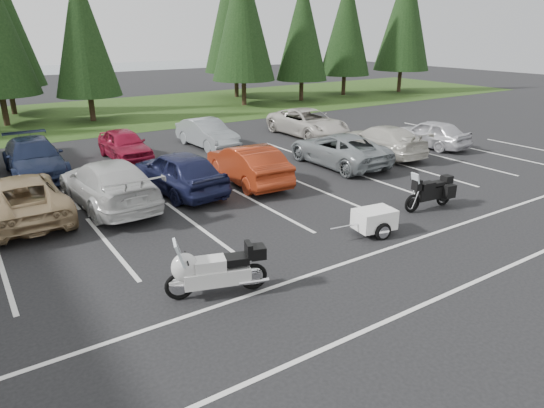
{
  "coord_description": "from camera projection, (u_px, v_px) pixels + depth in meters",
  "views": [
    {
      "loc": [
        -8.0,
        -11.91,
        5.77
      ],
      "look_at": [
        -0.39,
        -0.5,
        0.81
      ],
      "focal_mm": 32.0,
      "sensor_mm": 36.0,
      "label": 1
    }
  ],
  "objects": [
    {
      "name": "conifer_6",
      "position": [
        243.0,
        16.0,
        36.71
      ],
      "size": [
        4.93,
        4.93,
        11.48
      ],
      "color": "#332316",
      "rests_on": "ground"
    },
    {
      "name": "car_near_2",
      "position": [
        20.0,
        197.0,
        15.4
      ],
      "size": [
        2.49,
        5.28,
        1.46
      ],
      "primitive_type": "imported",
      "rotation": [
        0.0,
        0.0,
        3.15
      ],
      "color": "#9D825B",
      "rests_on": "ground"
    },
    {
      "name": "car_near_6",
      "position": [
        338.0,
        149.0,
        21.62
      ],
      "size": [
        2.41,
        5.16,
        1.43
      ],
      "primitive_type": "imported",
      "rotation": [
        0.0,
        0.0,
        3.13
      ],
      "color": "gray",
      "rests_on": "ground"
    },
    {
      "name": "touring_motorcycle",
      "position": [
        216.0,
        266.0,
        10.95
      ],
      "size": [
        2.74,
        1.57,
        1.45
      ],
      "primitive_type": null,
      "rotation": [
        0.0,
        0.0,
        -0.31
      ],
      "color": "silver",
      "rests_on": "ground"
    },
    {
      "name": "conifer_9",
      "position": [
        405.0,
        14.0,
        44.84
      ],
      "size": [
        5.19,
        5.19,
        12.1
      ],
      "color": "#332316",
      "rests_on": "ground"
    },
    {
      "name": "conifer_8",
      "position": [
        347.0,
        24.0,
        43.03
      ],
      "size": [
        4.53,
        4.53,
        10.56
      ],
      "color": "#332316",
      "rests_on": "ground"
    },
    {
      "name": "ground",
      "position": [
        273.0,
        221.0,
        15.45
      ],
      "size": [
        120.0,
        120.0,
        0.0
      ],
      "primitive_type": "plane",
      "color": "black",
      "rests_on": "ground"
    },
    {
      "name": "conifer_back_c",
      "position": [
        235.0,
        7.0,
        41.17
      ],
      "size": [
        5.5,
        5.5,
        12.81
      ],
      "color": "#332316",
      "rests_on": "ground"
    },
    {
      "name": "adventure_motorcycle",
      "position": [
        429.0,
        189.0,
        16.28
      ],
      "size": [
        2.34,
        1.01,
        1.39
      ],
      "primitive_type": null,
      "rotation": [
        0.0,
        0.0,
        -0.1
      ],
      "color": "black",
      "rests_on": "ground"
    },
    {
      "name": "conifer_7",
      "position": [
        303.0,
        28.0,
        39.66
      ],
      "size": [
        4.27,
        4.27,
        9.94
      ],
      "color": "#332316",
      "rests_on": "ground"
    },
    {
      "name": "car_near_5",
      "position": [
        248.0,
        164.0,
        19.07
      ],
      "size": [
        1.94,
        4.75,
        1.53
      ],
      "primitive_type": "imported",
      "rotation": [
        0.0,
        0.0,
        3.07
      ],
      "color": "#9B2E13",
      "rests_on": "ground"
    },
    {
      "name": "car_far_2",
      "position": [
        125.0,
        144.0,
        22.59
      ],
      "size": [
        1.68,
        4.1,
        1.39
      ],
      "primitive_type": "imported",
      "rotation": [
        0.0,
        0.0,
        0.01
      ],
      "color": "maroon",
      "rests_on": "ground"
    },
    {
      "name": "car_near_7",
      "position": [
        381.0,
        140.0,
        23.31
      ],
      "size": [
        2.25,
        5.03,
        1.43
      ],
      "primitive_type": "imported",
      "rotation": [
        0.0,
        0.0,
        3.09
      ],
      "color": "beige",
      "rests_on": "ground"
    },
    {
      "name": "car_near_4",
      "position": [
        178.0,
        172.0,
        17.9
      ],
      "size": [
        2.35,
        4.89,
        1.61
      ],
      "primitive_type": "imported",
      "rotation": [
        0.0,
        0.0,
        3.24
      ],
      "color": "#181C3D",
      "rests_on": "ground"
    },
    {
      "name": "conifer_5",
      "position": [
        82.0,
        31.0,
        30.43
      ],
      "size": [
        4.14,
        4.14,
        9.63
      ],
      "color": "#332316",
      "rests_on": "ground"
    },
    {
      "name": "stall_markings",
      "position": [
        242.0,
        203.0,
        17.01
      ],
      "size": [
        32.0,
        16.0,
        0.01
      ],
      "primitive_type": "cube",
      "color": "silver",
      "rests_on": "ground"
    },
    {
      "name": "car_near_8",
      "position": [
        430.0,
        133.0,
        24.97
      ],
      "size": [
        2.01,
        4.27,
        1.41
      ],
      "primitive_type": "imported",
      "rotation": [
        0.0,
        0.0,
        3.23
      ],
      "color": "silver",
      "rests_on": "ground"
    },
    {
      "name": "grass_strip",
      "position": [
        84.0,
        116.0,
        34.22
      ],
      "size": [
        80.0,
        16.0,
        0.01
      ],
      "primitive_type": "cube",
      "color": "#213812",
      "rests_on": "ground"
    },
    {
      "name": "lake_water",
      "position": [
        55.0,
        78.0,
        60.56
      ],
      "size": [
        70.0,
        50.0,
        0.02
      ],
      "primitive_type": "cube",
      "color": "slate",
      "rests_on": "ground"
    },
    {
      "name": "car_far_1",
      "position": [
        34.0,
        158.0,
        20.0
      ],
      "size": [
        2.21,
        5.23,
        1.51
      ],
      "primitive_type": "imported",
      "rotation": [
        0.0,
        0.0,
        -0.02
      ],
      "color": "#161F38",
      "rests_on": "ground"
    },
    {
      "name": "car_far_3",
      "position": [
        207.0,
        133.0,
        24.93
      ],
      "size": [
        1.76,
        4.39,
        1.42
      ],
      "primitive_type": "imported",
      "rotation": [
        0.0,
        0.0,
        0.06
      ],
      "color": "gray",
      "rests_on": "ground"
    },
    {
      "name": "car_near_3",
      "position": [
        108.0,
        183.0,
        16.58
      ],
      "size": [
        2.48,
        5.59,
        1.6
      ],
      "primitive_type": "imported",
      "rotation": [
        0.0,
        0.0,
        3.19
      ],
      "color": "silver",
      "rests_on": "ground"
    },
    {
      "name": "car_far_4",
      "position": [
        308.0,
        123.0,
        27.55
      ],
      "size": [
        2.57,
        5.43,
        1.5
      ],
      "primitive_type": "imported",
      "rotation": [
        0.0,
        0.0,
        0.02
      ],
      "color": "beige",
      "rests_on": "ground"
    },
    {
      "name": "cargo_trailer",
      "position": [
        374.0,
        222.0,
        14.35
      ],
      "size": [
        1.81,
        1.18,
        0.78
      ],
      "primitive_type": null,
      "rotation": [
        0.0,
        0.0,
        -0.14
      ],
      "color": "white",
      "rests_on": "ground"
    }
  ]
}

